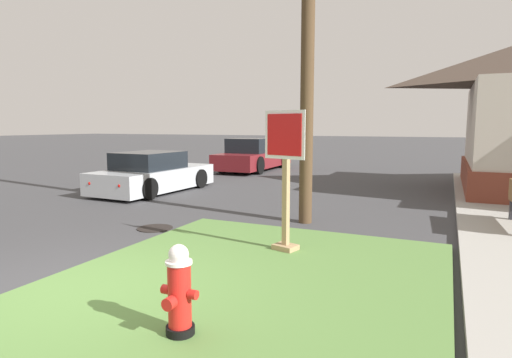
{
  "coord_description": "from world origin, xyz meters",
  "views": [
    {
      "loc": [
        4.08,
        -3.52,
        2.05
      ],
      "look_at": [
        0.62,
        4.1,
        0.99
      ],
      "focal_mm": 29.73,
      "sensor_mm": 36.0,
      "label": 1
    }
  ],
  "objects": [
    {
      "name": "ground_plane",
      "position": [
        0.0,
        0.0,
        0.0
      ],
      "size": [
        160.0,
        160.0,
        0.0
      ],
      "primitive_type": "plane",
      "color": "#3D3D3F"
    },
    {
      "name": "grass_corner_patch",
      "position": [
        1.8,
        1.32,
        0.04
      ],
      "size": [
        4.85,
        5.51,
        0.08
      ],
      "primitive_type": "cube",
      "color": "#567F3D",
      "rests_on": "ground"
    },
    {
      "name": "fire_hydrant",
      "position": [
        1.85,
        -0.35,
        0.49
      ],
      "size": [
        0.38,
        0.34,
        0.87
      ],
      "color": "black",
      "rests_on": "grass_corner_patch"
    },
    {
      "name": "stop_sign",
      "position": [
        1.78,
        2.65,
        1.16
      ],
      "size": [
        0.73,
        0.36,
        2.2
      ],
      "color": "#A3845B",
      "rests_on": "grass_corner_patch"
    },
    {
      "name": "manhole_cover",
      "position": [
        -1.19,
        3.19,
        0.01
      ],
      "size": [
        0.7,
        0.7,
        0.02
      ],
      "primitive_type": "cylinder",
      "color": "black",
      "rests_on": "ground"
    },
    {
      "name": "parked_sedan_silver",
      "position": [
        -4.26,
        7.07,
        0.54
      ],
      "size": [
        2.01,
        4.19,
        1.25
      ],
      "color": "#ADB2B7",
      "rests_on": "ground"
    },
    {
      "name": "pickup_truck_maroon",
      "position": [
        -4.11,
        14.22,
        0.62
      ],
      "size": [
        2.1,
        5.18,
        1.48
      ],
      "color": "maroon",
      "rests_on": "ground"
    }
  ]
}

